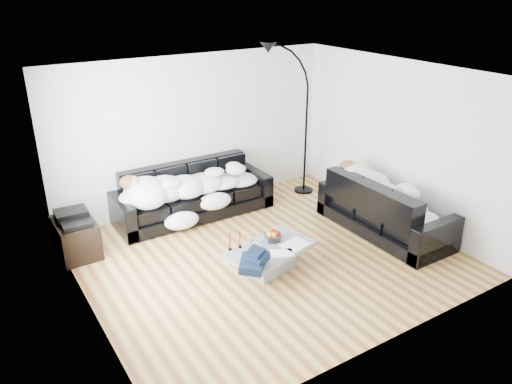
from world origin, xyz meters
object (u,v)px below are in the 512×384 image
sleeper_right (387,194)px  wine_glass_a (252,242)px  candle_right (240,239)px  floor_lamp (306,129)px  sleeper_back (194,181)px  fruit_bowl (273,235)px  sofa_right (385,206)px  shoes (267,252)px  wine_glass_c (264,244)px  av_cabinet (76,238)px  sofa_back (193,192)px  wine_glass_b (250,247)px  coffee_table (270,259)px  stereo (73,217)px  candle_left (230,242)px

sleeper_right → wine_glass_a: size_ratio=9.82×
candle_right → floor_lamp: bearing=35.8°
sleeper_back → wine_glass_a: sleeper_back is taller
sleeper_back → sleeper_right: bearing=-42.8°
fruit_bowl → floor_lamp: 2.77m
sofa_right → shoes: sofa_right is taller
wine_glass_c → av_cabinet: bearing=136.9°
sofa_back → sleeper_right: bearing=-43.5°
sleeper_back → fruit_bowl: size_ratio=9.17×
wine_glass_b → sleeper_right: bearing=-1.2°
floor_lamp → wine_glass_c: bearing=-128.3°
candle_right → wine_glass_b: bearing=-73.0°
sofa_back → candle_right: size_ratio=10.81×
sleeper_right → coffee_table: 2.20m
sleeper_right → stereo: (-4.27, 1.87, -0.05)m
sleeper_back → floor_lamp: size_ratio=0.91×
wine_glass_c → floor_lamp: floor_lamp is taller
wine_glass_b → candle_right: (-0.06, 0.18, 0.04)m
fruit_bowl → wine_glass_b: wine_glass_b is taller
sofa_back → sleeper_right: (2.27, -2.15, 0.22)m
av_cabinet → wine_glass_b: bearing=-45.5°
sofa_right → wine_glass_c: (-2.26, -0.01, 0.01)m
candle_left → shoes: 0.80m
sofa_back → wine_glass_c: 2.16m
shoes → floor_lamp: (1.91, 1.63, 1.17)m
wine_glass_b → wine_glass_c: 0.19m
wine_glass_b → shoes: size_ratio=0.33×
sleeper_back → wine_glass_a: size_ratio=11.72×
sleeper_right → floor_lamp: 2.07m
fruit_bowl → candle_left: candle_left is taller
candle_left → sofa_back: bearing=78.8°
wine_glass_a → av_cabinet: 2.59m
sleeper_right → wine_glass_b: bearing=88.8°
wine_glass_b → wine_glass_a: bearing=45.5°
floor_lamp → av_cabinet: bearing=-169.0°
coffee_table → shoes: size_ratio=2.55×
candle_right → av_cabinet: candle_right is taller
floor_lamp → sleeper_right: bearing=-78.8°
sofa_right → stereo: size_ratio=4.95×
candle_left → floor_lamp: 3.20m
candle_right → sofa_back: bearing=83.2°
candle_left → sleeper_right: bearing=-5.3°
coffee_table → fruit_bowl: 0.34m
wine_glass_a → shoes: (0.39, 0.23, -0.39)m
sofa_back → sofa_right: size_ratio=1.21×
sofa_right → wine_glass_b: bearing=88.8°
coffee_table → wine_glass_c: (-0.11, -0.01, 0.27)m
candle_left → floor_lamp: (2.58, 1.74, 0.74)m
candle_right → candle_left: bearing=175.2°
wine_glass_b → coffee_table: bearing=-9.3°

